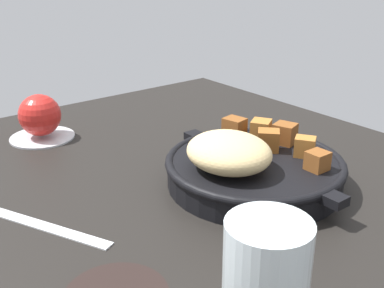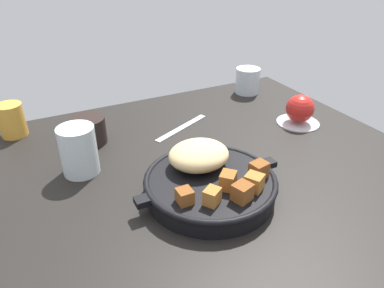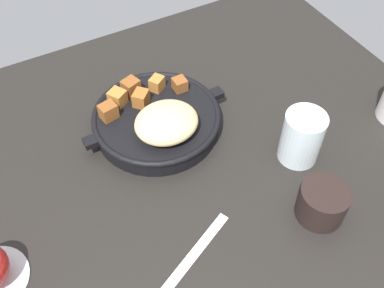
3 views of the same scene
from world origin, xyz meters
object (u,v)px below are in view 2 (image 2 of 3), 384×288
Objects in this scene: cast_iron_skillet at (209,180)px; water_glass_short at (248,81)px; butter_knife at (182,127)px; water_glass_tall at (79,150)px; coffee_mug_dark at (88,130)px; red_apple at (300,108)px; juice_glass_amber at (12,120)px.

cast_iron_skillet reaches higher than water_glass_short.
butter_knife is 1.81× the size of water_glass_tall.
coffee_mug_dark reaches higher than butter_knife.
red_apple is at bearing -91.21° from water_glass_short.
water_glass_short is at bearing 47.99° from cast_iron_skillet.
water_glass_tall reaches higher than butter_knife.
cast_iron_skillet is 27.90cm from butter_knife.
water_glass_tall is at bearing 137.67° from cast_iron_skillet.
juice_glass_amber is (-38.17, 15.17, 3.85)cm from butter_knife.
cast_iron_skillet is 33.75cm from coffee_mug_dark.
coffee_mug_dark is at bearing -37.73° from juice_glass_amber.
cast_iron_skillet reaches higher than juice_glass_amber.
cast_iron_skillet is at bearing -42.33° from water_glass_tall.
coffee_mug_dark is at bearing 164.29° from red_apple.
water_glass_tall is (-19.92, 18.15, 2.10)cm from cast_iron_skillet.
butter_knife is 23.01cm from coffee_mug_dark.
red_apple is at bearing -21.62° from juice_glass_amber.
cast_iron_skillet is 53.77cm from water_glass_short.
coffee_mug_dark is at bearing -169.03° from water_glass_short.
red_apple is 0.88× the size of coffee_mug_dark.
juice_glass_amber is at bearing 142.27° from coffee_mug_dark.
water_glass_tall is 12.76cm from coffee_mug_dark.
water_glass_tall is at bearing 177.39° from red_apple.
water_glass_tall reaches higher than red_apple.
juice_glass_amber is 19.71cm from coffee_mug_dark.
water_glass_tall is at bearing -158.70° from water_glass_short.
cast_iron_skillet reaches higher than butter_knife.
water_glass_short is 0.95× the size of coffee_mug_dark.
water_glass_short is 52.47cm from coffee_mug_dark.
cast_iron_skillet is 3.61× the size of juice_glass_amber.
water_glass_short is at bearing -1.76° from juice_glass_amber.
juice_glass_amber is (-67.08, 2.07, 0.15)cm from water_glass_short.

